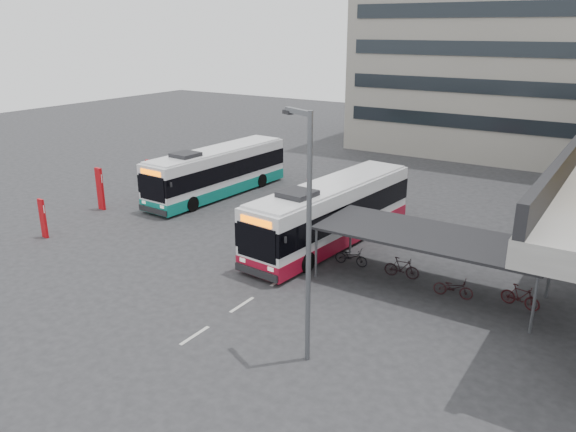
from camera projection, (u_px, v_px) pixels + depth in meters
The scene contains 11 objects.
ground at pixel (238, 268), 27.64m from camera, with size 120.00×120.00×0.00m, color #28282B.
bike_shelter at pixel (428, 253), 25.16m from camera, with size 10.00×4.00×2.54m.
office_block at pixel (540, 12), 49.23m from camera, with size 30.00×15.00×25.00m, color gray.
road_markings at pixel (242, 305), 23.96m from camera, with size 0.15×7.60×0.01m.
bus_main at pixel (332, 214), 30.31m from camera, with size 3.82×12.56×3.66m.
bus_teal at pixel (218, 172), 39.19m from camera, with size 3.20×12.09×3.54m.
pedestrian at pixel (261, 247), 28.17m from camera, with size 0.57×0.38×1.57m, color black.
lamp_post at pixel (307, 226), 18.54m from camera, with size 1.46×0.78×8.83m.
sign_totem_south at pixel (43, 218), 31.28m from camera, with size 0.49×0.17×2.26m.
sign_totem_mid at pixel (100, 188), 36.09m from camera, with size 0.60×0.22×2.76m.
sign_totem_north at pixel (150, 178), 39.01m from camera, with size 0.56×0.25×2.58m.
Camera 1 is at (15.80, -19.99, 11.26)m, focal length 35.00 mm.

